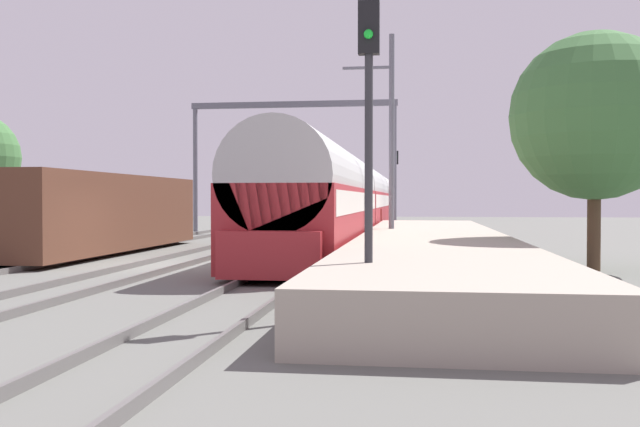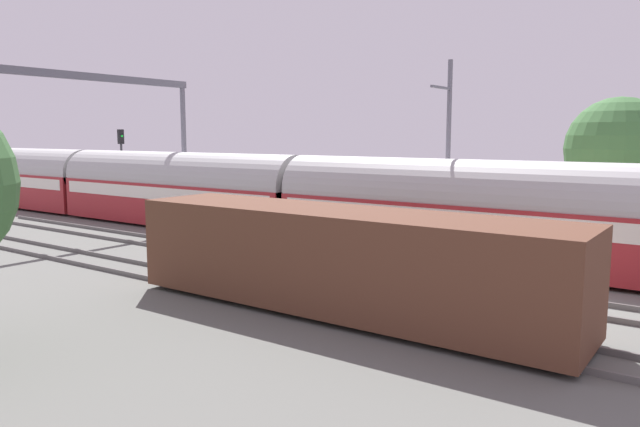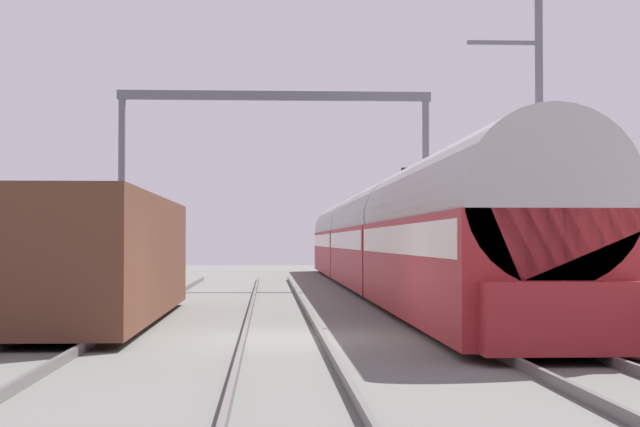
{
  "view_description": "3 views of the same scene",
  "coord_description": "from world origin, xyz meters",
  "px_view_note": "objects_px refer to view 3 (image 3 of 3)",
  "views": [
    {
      "loc": [
        7.39,
        -20.32,
        1.98
      ],
      "look_at": [
        4.07,
        3.84,
        1.49
      ],
      "focal_mm": 39.64,
      "sensor_mm": 36.0,
      "label": 1
    },
    {
      "loc": [
        -17.65,
        -4.8,
        4.9
      ],
      "look_at": [
        1.22,
        8.58,
        1.86
      ],
      "focal_mm": 33.84,
      "sensor_mm": 36.0,
      "label": 2
    },
    {
      "loc": [
        -0.28,
        -19.77,
        1.85
      ],
      "look_at": [
        2.04,
        26.13,
        3.08
      ],
      "focal_mm": 58.17,
      "sensor_mm": 36.0,
      "label": 3
    }
  ],
  "objects_px": {
    "passenger_train": "(381,238)",
    "railway_signal_far": "(405,209)",
    "person_crossing": "(428,265)",
    "freight_car": "(102,258)",
    "catenary_gantry": "(275,147)"
  },
  "relations": [
    {
      "from": "passenger_train",
      "to": "railway_signal_far",
      "type": "relative_size",
      "value": 9.44
    },
    {
      "from": "passenger_train",
      "to": "person_crossing",
      "type": "height_order",
      "value": "passenger_train"
    },
    {
      "from": "freight_car",
      "to": "catenary_gantry",
      "type": "relative_size",
      "value": 1.04
    },
    {
      "from": "passenger_train",
      "to": "freight_car",
      "type": "height_order",
      "value": "passenger_train"
    },
    {
      "from": "passenger_train",
      "to": "person_crossing",
      "type": "bearing_deg",
      "value": -69.1
    },
    {
      "from": "freight_car",
      "to": "passenger_train",
      "type": "bearing_deg",
      "value": 62.78
    },
    {
      "from": "freight_car",
      "to": "person_crossing",
      "type": "height_order",
      "value": "freight_car"
    },
    {
      "from": "catenary_gantry",
      "to": "railway_signal_far",
      "type": "bearing_deg",
      "value": 43.19
    },
    {
      "from": "passenger_train",
      "to": "railway_signal_far",
      "type": "bearing_deg",
      "value": 75.17
    },
    {
      "from": "railway_signal_far",
      "to": "catenary_gantry",
      "type": "xyz_separation_m",
      "value": [
        -5.99,
        -5.63,
        2.31
      ]
    },
    {
      "from": "passenger_train",
      "to": "railway_signal_far",
      "type": "height_order",
      "value": "railway_signal_far"
    },
    {
      "from": "passenger_train",
      "to": "catenary_gantry",
      "type": "bearing_deg",
      "value": 158.34
    },
    {
      "from": "passenger_train",
      "to": "catenary_gantry",
      "type": "relative_size",
      "value": 3.92
    },
    {
      "from": "passenger_train",
      "to": "catenary_gantry",
      "type": "distance_m",
      "value": 5.71
    },
    {
      "from": "passenger_train",
      "to": "freight_car",
      "type": "bearing_deg",
      "value": -117.22
    }
  ]
}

